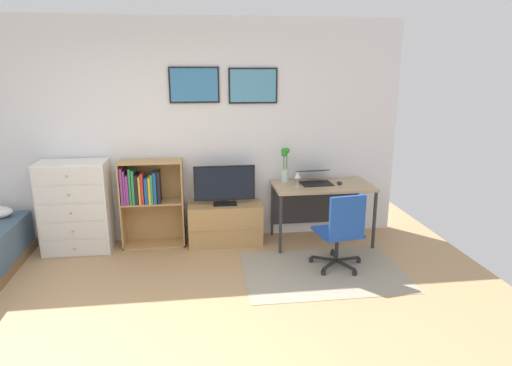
{
  "coord_description": "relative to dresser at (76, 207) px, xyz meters",
  "views": [
    {
      "loc": [
        0.54,
        -2.95,
        2.12
      ],
      "look_at": [
        1.13,
        1.5,
        0.93
      ],
      "focal_mm": 30.73,
      "sensor_mm": 36.0,
      "label": 1
    }
  ],
  "objects": [
    {
      "name": "ground_plane",
      "position": [
        0.91,
        -2.15,
        -0.54
      ],
      "size": [
        7.2,
        7.2,
        0.0
      ],
      "primitive_type": "plane",
      "color": "tan"
    },
    {
      "name": "wall_back_with_posters",
      "position": [
        0.92,
        0.27,
        0.82
      ],
      "size": [
        6.12,
        0.09,
        2.7
      ],
      "color": "white",
      "rests_on": "ground_plane"
    },
    {
      "name": "area_rug",
      "position": [
        2.73,
        -0.93,
        -0.54
      ],
      "size": [
        1.7,
        1.2,
        0.01
      ],
      "primitive_type": "cube",
      "color": "#9E937F",
      "rests_on": "ground_plane"
    },
    {
      "name": "dresser",
      "position": [
        0.0,
        0.0,
        0.0
      ],
      "size": [
        0.77,
        0.46,
        1.08
      ],
      "color": "white",
      "rests_on": "ground_plane"
    },
    {
      "name": "bookshelf",
      "position": [
        0.81,
        0.06,
        0.09
      ],
      "size": [
        0.74,
        0.3,
        1.05
      ],
      "color": "tan",
      "rests_on": "ground_plane"
    },
    {
      "name": "tv_stand",
      "position": [
        1.74,
        0.01,
        -0.29
      ],
      "size": [
        0.9,
        0.41,
        0.5
      ],
      "color": "tan",
      "rests_on": "ground_plane"
    },
    {
      "name": "television",
      "position": [
        1.74,
        -0.01,
        0.2
      ],
      "size": [
        0.74,
        0.16,
        0.48
      ],
      "color": "black",
      "rests_on": "tv_stand"
    },
    {
      "name": "desk",
      "position": [
        2.93,
        -0.03,
        0.07
      ],
      "size": [
        1.2,
        0.65,
        0.74
      ],
      "color": "tan",
      "rests_on": "ground_plane"
    },
    {
      "name": "office_chair",
      "position": [
        2.92,
        -0.91,
        -0.08
      ],
      "size": [
        0.58,
        0.58,
        0.86
      ],
      "rotation": [
        0.0,
        0.0,
        0.15
      ],
      "color": "#232326",
      "rests_on": "ground_plane"
    },
    {
      "name": "laptop",
      "position": [
        2.85,
        0.0,
        0.26
      ],
      "size": [
        0.4,
        0.42,
        0.16
      ],
      "rotation": [
        0.0,
        0.0,
        0.06
      ],
      "color": "black",
      "rests_on": "desk"
    },
    {
      "name": "computer_mouse",
      "position": [
        3.14,
        -0.11,
        0.22
      ],
      "size": [
        0.06,
        0.1,
        0.03
      ],
      "primitive_type": "ellipsoid",
      "color": "#262628",
      "rests_on": "desk"
    },
    {
      "name": "bamboo_vase",
      "position": [
        2.49,
        0.08,
        0.41
      ],
      "size": [
        0.11,
        0.1,
        0.43
      ],
      "color": "silver",
      "rests_on": "desk"
    },
    {
      "name": "wine_glass",
      "position": [
        2.6,
        -0.15,
        0.33
      ],
      "size": [
        0.07,
        0.07,
        0.18
      ],
      "color": "silver",
      "rests_on": "desk"
    }
  ]
}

